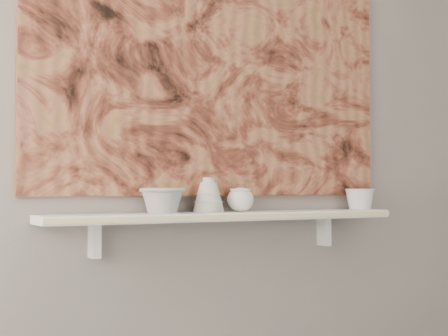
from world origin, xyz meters
TOP-DOWN VIEW (x-y plane):
  - wall_back at (0.00, 1.60)m, footprint 3.60×0.00m
  - shelf at (0.00, 1.51)m, footprint 1.40×0.18m
  - shelf_stripe at (0.00, 1.41)m, footprint 1.40×0.01m
  - bracket_left at (-0.49, 1.57)m, footprint 0.03×0.06m
  - bracket_right at (0.49, 1.57)m, footprint 0.03×0.06m
  - painting at (0.00, 1.59)m, footprint 1.50×0.02m
  - house_motif at (0.45, 1.57)m, footprint 0.09×0.00m
  - bowl_grey at (-0.27, 1.51)m, footprint 0.18×0.18m
  - cup_cream at (0.05, 1.51)m, footprint 0.12×0.12m
  - bell_vessel at (-0.09, 1.51)m, footprint 0.15×0.15m
  - bowl_white at (0.63, 1.51)m, footprint 0.15×0.15m

SIDE VIEW (x-z plane):
  - bracket_left at x=-0.49m, z-range 0.78..0.90m
  - bracket_right at x=0.49m, z-range 0.78..0.90m
  - shelf at x=0.00m, z-range 0.90..0.93m
  - shelf_stripe at x=0.00m, z-range 0.91..0.92m
  - bowl_white at x=0.63m, z-range 0.93..1.02m
  - cup_cream at x=0.05m, z-range 0.93..1.02m
  - bowl_grey at x=-0.27m, z-range 0.93..1.02m
  - bell_vessel at x=-0.09m, z-range 0.93..1.06m
  - house_motif at x=0.45m, z-range 1.19..1.27m
  - wall_back at x=0.00m, z-range -0.45..3.15m
  - painting at x=0.00m, z-range 0.99..2.09m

